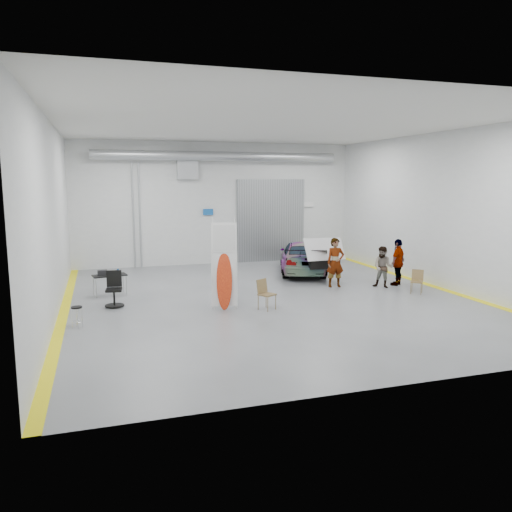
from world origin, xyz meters
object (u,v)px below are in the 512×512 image
object	(u,v)px
folding_chair_near	(267,300)
folding_chair_far	(416,286)
person_b	(383,267)
surfboard_display	(226,273)
shop_stool	(77,317)
person_c	(398,262)
work_table	(108,275)
sedan_car	(302,257)
person_a	(335,262)
office_chair	(114,291)

from	to	relation	value
folding_chair_near	folding_chair_far	world-z (taller)	folding_chair_near
person_b	surfboard_display	xyz separation A→B (m)	(-6.62, -1.38, 0.40)
shop_stool	surfboard_display	bearing A→B (deg)	9.49
person_c	work_table	bearing A→B (deg)	-43.58
sedan_car	person_b	world-z (taller)	person_b
folding_chair_near	shop_stool	bearing A→B (deg)	151.45
surfboard_display	shop_stool	xyz separation A→B (m)	(-4.54, -0.76, -0.90)
surfboard_display	work_table	distance (m)	4.91
surfboard_display	person_a	bearing A→B (deg)	37.24
person_a	person_c	xyz separation A→B (m)	(2.50, -0.48, -0.04)
folding_chair_far	office_chair	world-z (taller)	office_chair
folding_chair_far	office_chair	xyz separation A→B (m)	(-10.72, 1.39, 0.24)
person_a	folding_chair_near	bearing A→B (deg)	-139.18
person_a	folding_chair_far	distance (m)	3.15
surfboard_display	office_chair	xyz separation A→B (m)	(-3.46, 1.49, -0.70)
surfboard_display	work_table	xyz separation A→B (m)	(-3.62, 3.29, -0.47)
sedan_car	person_b	bearing A→B (deg)	133.01
person_a	folding_chair_near	size ratio (longest dim) A/B	1.97
person_c	folding_chair_far	world-z (taller)	person_c
person_c	office_chair	xyz separation A→B (m)	(-10.89, -0.12, -0.42)
folding_chair_near	folding_chair_far	distance (m)	6.04
sedan_car	shop_stool	world-z (taller)	sedan_car
folding_chair_near	shop_stool	world-z (taller)	folding_chair_near
person_c	shop_stool	xyz separation A→B (m)	(-11.97, -2.37, -0.62)
folding_chair_near	person_c	bearing A→B (deg)	-13.57
person_c	folding_chair_near	world-z (taller)	person_c
person_c	office_chair	size ratio (longest dim) A/B	1.60
surfboard_display	work_table	bearing A→B (deg)	151.95
sedan_car	surfboard_display	world-z (taller)	surfboard_display
folding_chair_far	work_table	distance (m)	11.35
office_chair	person_c	bearing A→B (deg)	7.24
person_a	shop_stool	size ratio (longest dim) A/B	3.10
person_a	shop_stool	bearing A→B (deg)	-156.80
folding_chair_near	work_table	distance (m)	6.14
person_a	folding_chair_near	world-z (taller)	person_a
sedan_car	office_chair	distance (m)	9.20
sedan_car	folding_chair_far	world-z (taller)	sedan_car
person_c	surfboard_display	bearing A→B (deg)	-22.69
sedan_car	folding_chair_near	distance (m)	6.83
sedan_car	person_a	size ratio (longest dim) A/B	2.54
person_a	person_b	world-z (taller)	person_a
person_a	surfboard_display	world-z (taller)	surfboard_display
surfboard_display	office_chair	bearing A→B (deg)	170.99
folding_chair_near	office_chair	xyz separation A→B (m)	(-4.71, 1.92, 0.21)
person_b	person_a	bearing A→B (deg)	-158.42
work_table	shop_stool	bearing A→B (deg)	-102.83
person_a	person_c	bearing A→B (deg)	-4.38
folding_chair_near	person_a	bearing A→B (deg)	2.56
person_b	folding_chair_near	distance (m)	5.70
sedan_car	folding_chair_far	xyz separation A→B (m)	(2.37, -5.24, -0.44)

